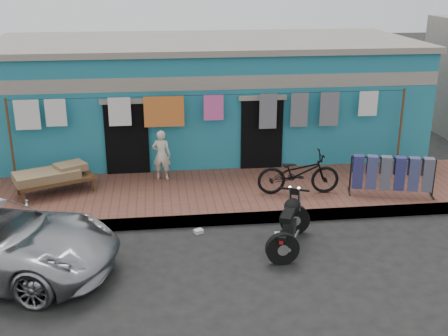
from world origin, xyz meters
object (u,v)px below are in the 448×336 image
at_px(charpoy, 56,180).
at_px(jeans_rack, 392,175).
at_px(seated_person, 161,155).
at_px(motorcycle, 289,223).
at_px(bicycle, 299,168).

height_order(charpoy, jeans_rack, jeans_rack).
bearing_deg(seated_person, motorcycle, 134.71).
bearing_deg(motorcycle, bicycle, 95.37).
bearing_deg(jeans_rack, motorcycle, -146.52).
distance_m(motorcycle, jeans_rack, 3.47).
height_order(motorcycle, charpoy, motorcycle).
xyz_separation_m(charpoy, jeans_rack, (7.82, -1.06, 0.17)).
relative_size(charpoy, jeans_rack, 1.00).
distance_m(charpoy, jeans_rack, 7.89).
relative_size(bicycle, motorcycle, 1.07).
bearing_deg(seated_person, jeans_rack, 173.03).
relative_size(seated_person, motorcycle, 0.71).
height_order(bicycle, motorcycle, bicycle).
xyz_separation_m(bicycle, motorcycle, (-0.74, -2.25, -0.32)).
bearing_deg(charpoy, bicycle, -7.23).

